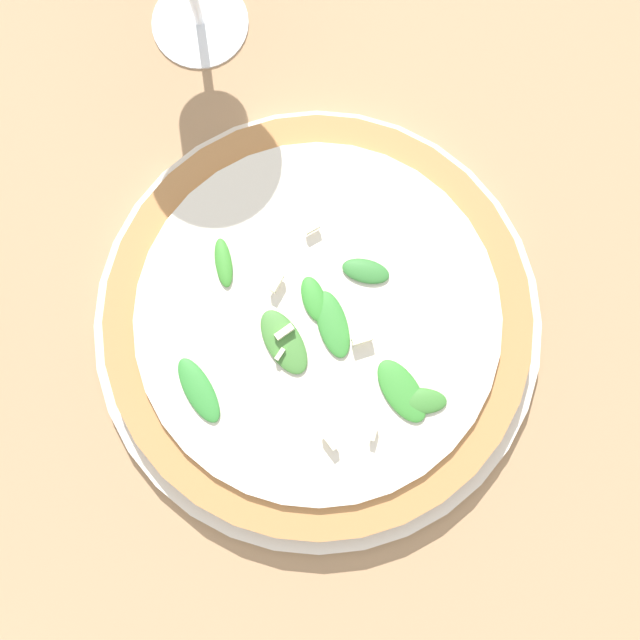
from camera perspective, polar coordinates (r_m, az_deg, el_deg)
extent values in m
plane|color=#9E7A56|center=(0.62, -1.36, -4.74)|extent=(6.00, 6.00, 0.00)
cylinder|color=silver|center=(0.62, 0.00, -0.32)|extent=(0.31, 0.31, 0.01)
cylinder|color=#AD7542|center=(0.60, 0.00, -0.12)|extent=(0.29, 0.29, 0.02)
cylinder|color=silver|center=(0.59, 0.00, 0.04)|extent=(0.25, 0.25, 0.01)
ellipsoid|color=#38762D|center=(0.59, 6.50, -5.11)|extent=(0.04, 0.03, 0.01)
ellipsoid|color=#3E7631|center=(0.59, -2.18, -1.36)|extent=(0.03, 0.05, 0.01)
ellipsoid|color=#307F31|center=(0.59, -7.62, -4.42)|extent=(0.02, 0.05, 0.01)
ellipsoid|color=#337F2F|center=(0.59, 0.96, -0.22)|extent=(0.02, 0.05, 0.01)
ellipsoid|color=#317230|center=(0.59, 3.09, 3.20)|extent=(0.04, 0.03, 0.01)
ellipsoid|color=#34812D|center=(0.59, 5.40, -4.49)|extent=(0.03, 0.05, 0.01)
ellipsoid|color=#33832C|center=(0.59, -0.24, 1.41)|extent=(0.02, 0.03, 0.01)
ellipsoid|color=#37822B|center=(0.60, -6.05, 3.73)|extent=(0.02, 0.04, 0.01)
cube|color=beige|center=(0.58, -2.15, -0.72)|extent=(0.01, 0.01, 0.01)
cube|color=beige|center=(0.58, 3.58, -7.15)|extent=(0.01, 0.01, 0.01)
cube|color=beige|center=(0.58, 2.88, -1.18)|extent=(0.01, 0.01, 0.01)
cube|color=beige|center=(0.60, -0.33, 5.94)|extent=(0.01, 0.00, 0.01)
cube|color=beige|center=(0.59, -2.65, 2.45)|extent=(0.01, 0.01, 0.01)
cube|color=beige|center=(0.58, -2.87, -2.32)|extent=(0.01, 0.01, 0.00)
cube|color=beige|center=(0.58, 0.77, -7.67)|extent=(0.01, 0.01, 0.01)
cylinder|color=white|center=(0.70, -7.56, 18.41)|extent=(0.07, 0.07, 0.00)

